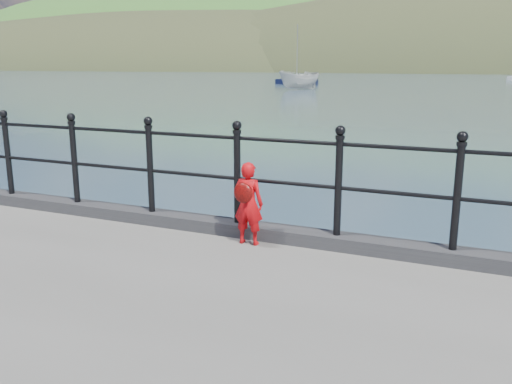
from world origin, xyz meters
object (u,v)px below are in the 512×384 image
at_px(child, 248,203).
at_px(launch_white, 299,80).
at_px(railing, 192,162).
at_px(sailboat_left, 297,82).

relative_size(child, launch_white, 0.17).
bearing_deg(railing, launch_white, 107.80).
height_order(child, sailboat_left, sailboat_left).
distance_m(launch_white, sailboat_left, 15.88).
bearing_deg(sailboat_left, child, -69.56).
xyz_separation_m(railing, launch_white, (-17.20, 53.59, -0.76)).
distance_m(railing, launch_white, 56.28).
bearing_deg(launch_white, child, -38.57).
distance_m(child, sailboat_left, 72.67).
xyz_separation_m(launch_white, sailboat_left, (-5.53, 14.87, -0.72)).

